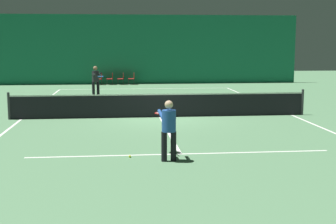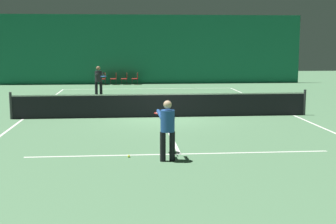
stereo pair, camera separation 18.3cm
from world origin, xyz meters
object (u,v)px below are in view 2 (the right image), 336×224
object	(u,v)px
player_near	(167,126)
courtside_chair_2	(125,78)
tennis_ball	(129,156)
tennis_net	(162,105)
courtside_chair_1	(114,78)
player_far	(99,79)
courtside_chair_3	(136,78)
courtside_chair_0	(104,78)

from	to	relation	value
player_near	courtside_chair_2	distance (m)	22.20
courtside_chair_2	tennis_ball	bearing A→B (deg)	0.36
tennis_net	courtside_chair_1	distance (m)	15.27
player_far	courtside_chair_1	world-z (taller)	player_far
player_near	tennis_ball	bearing A→B (deg)	59.47
tennis_net	courtside_chair_3	xyz separation A→B (m)	(-0.74, 15.10, -0.03)
courtside_chair_0	courtside_chair_2	distance (m)	1.54
courtside_chair_1	courtside_chair_2	world-z (taller)	same
player_near	courtside_chair_3	size ratio (longest dim) A/B	1.85
courtside_chair_0	courtside_chair_3	xyz separation A→B (m)	(2.31, 0.00, 0.00)
courtside_chair_0	courtside_chair_1	distance (m)	0.77
tennis_ball	player_near	bearing A→B (deg)	-23.17
player_near	courtside_chair_0	xyz separation A→B (m)	(-2.65, 22.17, -0.42)
tennis_net	tennis_ball	distance (m)	6.81
player_near	courtside_chair_2	xyz separation A→B (m)	(-1.11, 22.17, -0.42)
courtside_chair_2	tennis_ball	xyz separation A→B (m)	(0.14, -21.75, -0.45)
courtside_chair_2	courtside_chair_3	bearing A→B (deg)	90.00
tennis_net	courtside_chair_2	bearing A→B (deg)	95.70
player_near	tennis_ball	xyz separation A→B (m)	(-0.98, 0.42, -0.87)
player_far	tennis_ball	distance (m)	14.29
courtside_chair_2	courtside_chair_3	size ratio (longest dim) A/B	1.00
player_far	courtside_chair_2	size ratio (longest dim) A/B	2.03
tennis_net	player_near	xyz separation A→B (m)	(-0.40, -7.07, 0.40)
courtside_chair_0	courtside_chair_1	size ratio (longest dim) A/B	1.00
courtside_chair_1	courtside_chair_3	bearing A→B (deg)	90.00
player_far	courtside_chair_0	xyz separation A→B (m)	(-0.09, 7.58, -0.51)
courtside_chair_1	courtside_chair_2	xyz separation A→B (m)	(0.77, 0.00, 0.00)
player_far	courtside_chair_1	bearing A→B (deg)	155.83
courtside_chair_1	tennis_net	bearing A→B (deg)	8.57
courtside_chair_1	courtside_chair_3	distance (m)	1.54
player_far	courtside_chair_3	bearing A→B (deg)	144.63
courtside_chair_1	player_far	bearing A→B (deg)	-5.09
courtside_chair_1	tennis_ball	distance (m)	21.77
tennis_net	courtside_chair_3	world-z (taller)	tennis_net
player_far	courtside_chair_0	world-z (taller)	player_far
courtside_chair_1	courtside_chair_3	xyz separation A→B (m)	(1.54, 0.00, 0.00)
courtside_chair_1	tennis_ball	size ratio (longest dim) A/B	12.73
courtside_chair_1	player_near	bearing A→B (deg)	4.85
player_near	courtside_chair_1	bearing A→B (deg)	-2.51
courtside_chair_2	courtside_chair_3	xyz separation A→B (m)	(0.77, 0.00, 0.00)
courtside_chair_2	player_far	bearing A→B (deg)	-10.79
tennis_net	courtside_chair_0	xyz separation A→B (m)	(-3.04, 15.10, -0.03)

